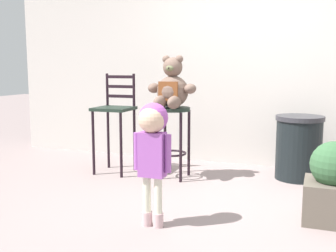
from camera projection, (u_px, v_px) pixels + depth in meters
name	position (u px, v px, depth m)	size (l,w,h in m)	color
ground_plane	(216.00, 209.00, 3.62)	(24.00, 24.00, 0.00)	gray
building_wall	(255.00, 41.00, 5.18)	(6.80, 0.30, 3.13)	beige
bar_stool_with_teddy	(173.00, 128.00, 4.57)	(0.39, 0.39, 0.80)	black
teddy_bear	(172.00, 89.00, 4.48)	(0.54, 0.49, 0.57)	brown
child_walking	(153.00, 138.00, 3.14)	(0.31, 0.25, 0.97)	#C9A5A9
trash_bin	(299.00, 147.00, 4.55)	(0.52, 0.52, 0.71)	black
bar_chair_empty	(115.00, 115.00, 4.81)	(0.42, 0.42, 1.16)	black
planter_with_shrub	(333.00, 185.00, 3.29)	(0.44, 0.44, 0.66)	#5B5247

